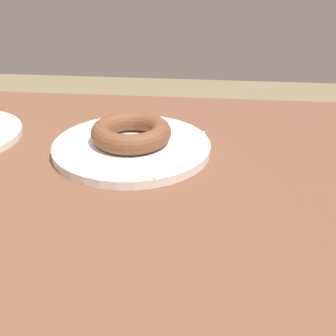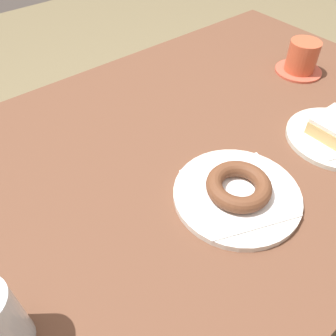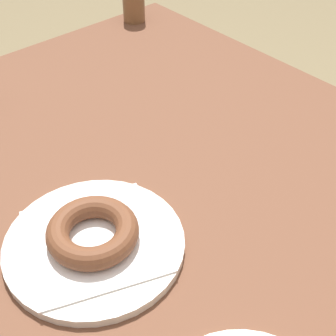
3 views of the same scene
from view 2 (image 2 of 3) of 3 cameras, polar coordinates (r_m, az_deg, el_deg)
The scene contains 8 objects.
ground_plane at distance 1.38m, azimuth 3.40°, elevation -19.87°, with size 6.00×6.00×0.00m, color #766949.
table at distance 0.81m, azimuth 5.45°, elevation 0.96°, with size 1.23×0.81×0.76m.
plate_glazed_square at distance 0.83m, azimuth 25.41°, elevation 4.48°, with size 0.20×0.20×0.01m, color silver.
napkin_glazed_square at distance 0.82m, azimuth 25.55°, elevation 4.84°, with size 0.13×0.13×0.00m, color white.
plate_chocolate_ring at distance 0.65m, azimuth 11.10°, elevation -4.30°, with size 0.23×0.23×0.01m, color silver.
napkin_chocolate_ring at distance 0.64m, azimuth 11.19°, elevation -3.85°, with size 0.16×0.16×0.00m, color white.
donut_chocolate_ring at distance 0.63m, azimuth 11.39°, elevation -2.89°, with size 0.12×0.12×0.03m, color brown.
coffee_cup at distance 1.02m, azimuth 20.90°, elevation 16.34°, with size 0.12×0.12×0.08m.
Camera 2 is at (-0.42, -0.40, 1.25)m, focal length 37.56 mm.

